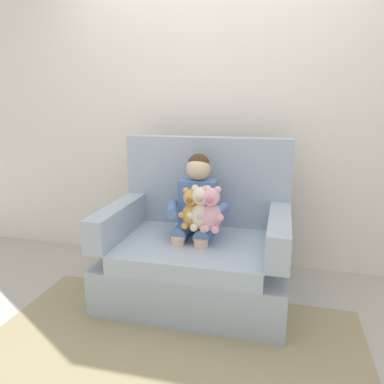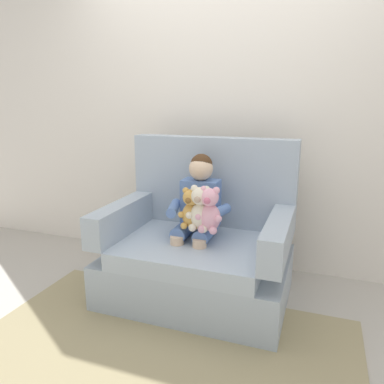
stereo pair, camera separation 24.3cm
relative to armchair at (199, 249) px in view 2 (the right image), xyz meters
The scene contains 8 objects.
ground_plane 0.35m from the armchair, 90.00° to the right, with size 8.00×8.00×0.00m, color #ADA89E.
back_wall 1.17m from the armchair, 90.00° to the left, with size 6.00×0.10×2.60m, color silver.
floor_rug 0.80m from the armchair, 90.00° to the right, with size 2.18×1.42×0.01m, color #998C66.
armchair is the anchor object (origin of this frame).
seated_child 0.31m from the armchair, 149.21° to the left, with size 0.45×0.39×0.82m.
plush_cream 0.38m from the armchair, 70.20° to the right, with size 0.18×0.15×0.30m.
plush_honey 0.36m from the armchair, 96.85° to the right, with size 0.16×0.13×0.28m.
plush_pink 0.40m from the armchair, 52.60° to the right, with size 0.18×0.15×0.30m.
Camera 2 is at (0.78, -2.27, 1.38)m, focal length 34.35 mm.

